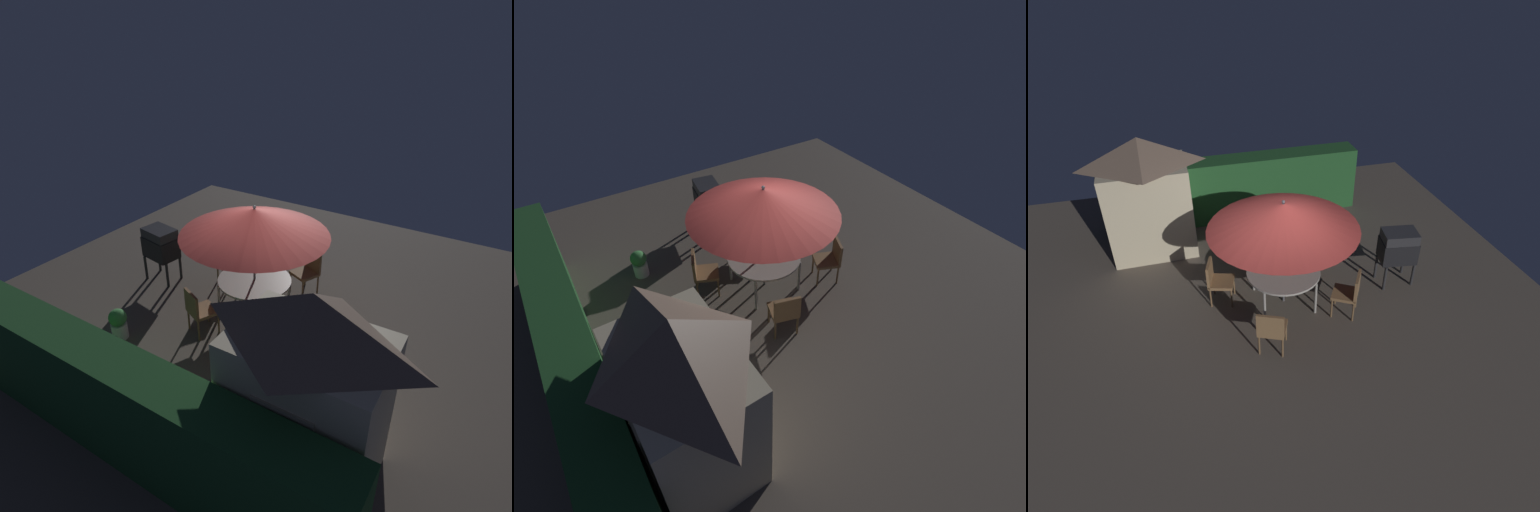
{
  "view_description": "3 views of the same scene",
  "coord_description": "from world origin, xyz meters",
  "views": [
    {
      "loc": [
        -3.51,
        5.97,
        5.09
      ],
      "look_at": [
        0.43,
        -0.3,
        1.08
      ],
      "focal_mm": 31.04,
      "sensor_mm": 36.0,
      "label": 1
    },
    {
      "loc": [
        -4.73,
        3.1,
        5.51
      ],
      "look_at": [
        -0.04,
        0.04,
        0.99
      ],
      "focal_mm": 28.23,
      "sensor_mm": 36.0,
      "label": 2
    },
    {
      "loc": [
        -1.49,
        -6.57,
        5.85
      ],
      "look_at": [
        0.25,
        -0.25,
        1.23
      ],
      "focal_mm": 31.77,
      "sensor_mm": 36.0,
      "label": 3
    }
  ],
  "objects": [
    {
      "name": "ground_plane",
      "position": [
        0.0,
        0.0,
        0.0
      ],
      "size": [
        11.0,
        11.0,
        0.0
      ],
      "primitive_type": "plane",
      "color": "brown"
    },
    {
      "name": "hedge_backdrop",
      "position": [
        0.0,
        3.5,
        0.78
      ],
      "size": [
        6.17,
        0.64,
        1.55
      ],
      "color": "#1E4C23",
      "rests_on": "ground"
    },
    {
      "name": "garden_shed",
      "position": [
        -2.02,
        2.51,
        1.34
      ],
      "size": [
        1.9,
        1.34,
        2.64
      ],
      "color": "#C6B793",
      "rests_on": "ground"
    },
    {
      "name": "patio_table",
      "position": [
        0.3,
        -0.04,
        0.68
      ],
      "size": [
        1.39,
        1.39,
        0.73
      ],
      "color": "#B2ADA3",
      "rests_on": "ground"
    },
    {
      "name": "patio_umbrella",
      "position": [
        0.3,
        -0.04,
        1.92
      ],
      "size": [
        2.72,
        2.72,
        2.23
      ],
      "color": "#4C4C51",
      "rests_on": "ground"
    },
    {
      "name": "bbq_grill",
      "position": [
        2.65,
        -0.03,
        0.85
      ],
      "size": [
        0.77,
        0.6,
        1.2
      ],
      "color": "black",
      "rests_on": "ground"
    },
    {
      "name": "chair_near_shed",
      "position": [
        0.79,
        1.05,
        0.52
      ],
      "size": [
        0.61,
        0.61,
        0.9
      ],
      "color": "olive",
      "rests_on": "ground"
    },
    {
      "name": "chair_far_side",
      "position": [
        -0.92,
        0.32,
        0.52
      ],
      "size": [
        0.58,
        0.57,
        0.9
      ],
      "color": "olive",
      "rests_on": "ground"
    },
    {
      "name": "chair_toward_hedge",
      "position": [
        -0.24,
        -1.25,
        0.52
      ],
      "size": [
        0.61,
        0.61,
        0.9
      ],
      "color": "olive",
      "rests_on": "ground"
    },
    {
      "name": "chair_toward_house",
      "position": [
        1.39,
        -0.7,
        0.52
      ],
      "size": [
        0.64,
        0.63,
        0.9
      ],
      "color": "olive",
      "rests_on": "ground"
    },
    {
      "name": "potted_plant_by_shed",
      "position": [
        1.92,
        1.91,
        0.31
      ],
      "size": [
        0.32,
        0.32,
        0.59
      ],
      "color": "silver",
      "rests_on": "ground"
    }
  ]
}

